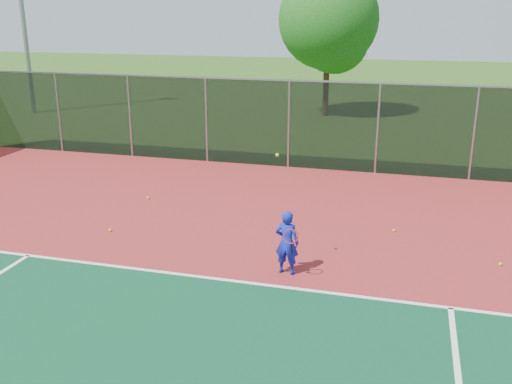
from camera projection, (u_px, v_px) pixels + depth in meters
court_apron at (335, 321)px, 10.07m from camera, size 30.00×20.00×0.02m
fence_back at (378, 128)px, 18.79m from camera, size 30.00×0.06×3.03m
tennis_player at (287, 242)px, 11.70m from camera, size 0.59×0.60×2.53m
practice_ball_0 at (394, 230)px, 14.11m from camera, size 0.07×0.07×0.07m
practice_ball_1 at (148, 198)px, 16.59m from camera, size 0.07×0.07×0.07m
practice_ball_3 at (500, 264)px, 12.24m from camera, size 0.07×0.07×0.07m
practice_ball_4 at (110, 230)px, 14.14m from camera, size 0.07×0.07×0.07m
tree_back_left at (330, 24)px, 28.33m from camera, size 5.00×5.00×7.34m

